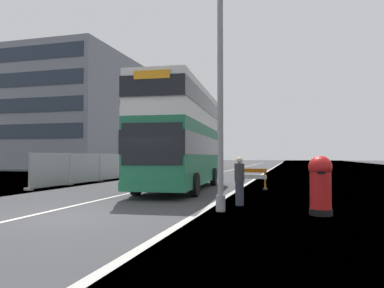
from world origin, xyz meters
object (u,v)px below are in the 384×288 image
Objects in this scene: roadworks_barrier at (252,177)px; pedestrian_at_kerb at (239,181)px; double_decker_bus at (181,136)px; red_pillar_postbox at (321,182)px; lamppost_foreground at (220,65)px; car_receding_mid at (209,161)px; car_oncoming_near at (192,163)px.

pedestrian_at_kerb is (0.22, -6.16, 0.19)m from roadworks_barrier.
red_pillar_postbox is (6.23, -6.62, -1.76)m from double_decker_bus.
car_receding_mid is at bearing 103.25° from lamppost_foreground.
double_decker_bus is 1.09× the size of lamppost_foreground.
car_oncoming_near is 2.50× the size of pedestrian_at_kerb.
double_decker_bus is at bearing -76.30° from car_oncoming_near.
car_receding_mid is (-5.14, 29.27, -1.62)m from double_decker_bus.
red_pillar_postbox is 37.64m from car_receding_mid.
car_receding_mid reaches higher than roadworks_barrier.
double_decker_bus is 2.39× the size of car_receding_mid.
lamppost_foreground is 5.57× the size of red_pillar_postbox.
roadworks_barrier is at bearing -73.07° from car_receding_mid.
lamppost_foreground is at bearing -178.76° from red_pillar_postbox.
car_oncoming_near reaches higher than roadworks_barrier.
car_oncoming_near is at bearing 107.11° from lamppost_foreground.
pedestrian_at_kerb is (8.50, -24.91, -0.12)m from car_oncoming_near.
red_pillar_postbox is at bearing -67.26° from car_oncoming_near.
double_decker_bus reaches higher than car_receding_mid.
roadworks_barrier is 0.35× the size of car_receding_mid.
lamppost_foreground is at bearing -72.89° from car_oncoming_near.
double_decker_bus is at bearing 116.43° from lamppost_foreground.
roadworks_barrier is 20.50m from car_oncoming_near.
car_receding_mid is at bearing 91.99° from car_oncoming_near.
double_decker_bus is 6.86× the size of roadworks_barrier.
lamppost_foreground is 8.57m from roadworks_barrier.
pedestrian_at_kerb is (8.83, -34.46, -0.25)m from car_receding_mid.
lamppost_foreground is 6.32× the size of roadworks_barrier.
red_pillar_postbox is 2.91m from pedestrian_at_kerb.
lamppost_foreground reaches higher than roadworks_barrier.
car_receding_mid is (-0.33, 9.55, 0.13)m from car_oncoming_near.
double_decker_bus is 6.22× the size of pedestrian_at_kerb.
roadworks_barrier is (0.15, 7.65, -3.87)m from lamppost_foreground.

